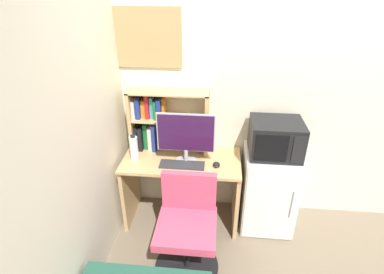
% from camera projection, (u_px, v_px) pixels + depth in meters
% --- Properties ---
extents(wall_back, '(6.40, 0.04, 2.60)m').
position_uv_depth(wall_back, '(340.00, 95.00, 2.67)').
color(wall_back, silver).
rests_on(wall_back, ground_plane).
extents(wall_left, '(0.04, 4.40, 2.60)m').
position_uv_depth(wall_left, '(15.00, 196.00, 1.42)').
color(wall_left, silver).
rests_on(wall_left, ground_plane).
extents(desk, '(1.10, 0.56, 0.73)m').
position_uv_depth(desk, '(182.00, 179.00, 2.90)').
color(desk, tan).
rests_on(desk, ground_plane).
extents(hutch_bookshelf, '(0.74, 0.23, 0.60)m').
position_uv_depth(hutch_bookshelf, '(158.00, 119.00, 2.82)').
color(hutch_bookshelf, tan).
rests_on(hutch_bookshelf, desk).
extents(monitor, '(0.52, 0.19, 0.48)m').
position_uv_depth(monitor, '(186.00, 136.00, 2.62)').
color(monitor, '#B7B7BC').
rests_on(monitor, desk).
extents(keyboard, '(0.41, 0.13, 0.02)m').
position_uv_depth(keyboard, '(182.00, 165.00, 2.68)').
color(keyboard, '#333338').
rests_on(keyboard, desk).
extents(computer_mouse, '(0.07, 0.09, 0.03)m').
position_uv_depth(computer_mouse, '(216.00, 165.00, 2.67)').
color(computer_mouse, black).
rests_on(computer_mouse, desk).
extents(water_bottle, '(0.08, 0.08, 0.25)m').
position_uv_depth(water_bottle, '(134.00, 148.00, 2.73)').
color(water_bottle, silver).
rests_on(water_bottle, desk).
extents(mini_fridge, '(0.49, 0.50, 0.82)m').
position_uv_depth(mini_fridge, '(268.00, 190.00, 2.89)').
color(mini_fridge, white).
rests_on(mini_fridge, ground_plane).
extents(microwave, '(0.45, 0.39, 0.32)m').
position_uv_depth(microwave, '(276.00, 138.00, 2.63)').
color(microwave, black).
rests_on(microwave, mini_fridge).
extents(desk_chair, '(0.54, 0.54, 0.85)m').
position_uv_depth(desk_chair, '(187.00, 232.00, 2.45)').
color(desk_chair, black).
rests_on(desk_chair, ground_plane).
extents(wall_corkboard, '(0.75, 0.02, 0.51)m').
position_uv_depth(wall_corkboard, '(139.00, 38.00, 2.57)').
color(wall_corkboard, tan).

